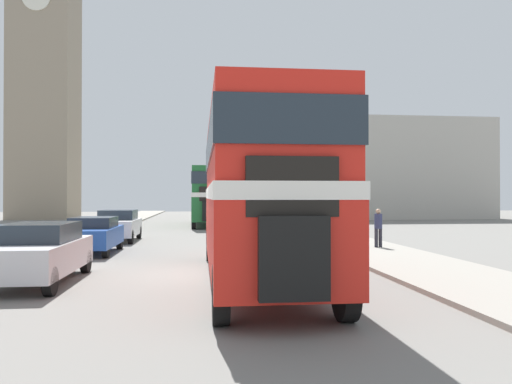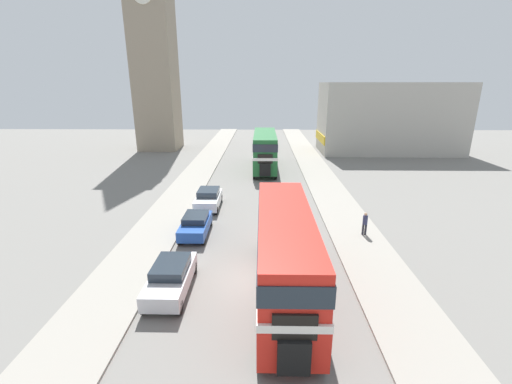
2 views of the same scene
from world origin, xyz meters
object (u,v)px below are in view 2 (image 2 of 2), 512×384
(pedestrian_walking, at_px, (365,222))
(car_parked_mid, at_px, (196,224))
(double_decker_bus, at_px, (285,249))
(car_parked_near, at_px, (171,277))
(bus_distant, at_px, (265,148))
(car_parked_far, at_px, (208,198))
(church_tower, at_px, (150,13))

(pedestrian_walking, bearing_deg, car_parked_mid, 179.46)
(double_decker_bus, distance_m, car_parked_near, 5.70)
(car_parked_near, bearing_deg, bus_distant, 79.35)
(car_parked_mid, xyz_separation_m, pedestrian_walking, (11.18, -0.11, 0.27))
(double_decker_bus, height_order, car_parked_near, double_decker_bus)
(bus_distant, xyz_separation_m, pedestrian_walking, (6.45, -18.52, -1.52))
(car_parked_far, relative_size, church_tower, 0.11)
(car_parked_near, distance_m, car_parked_mid, 6.57)
(double_decker_bus, xyz_separation_m, church_tower, (-16.66, 38.32, 16.45))
(car_parked_near, distance_m, car_parked_far, 11.77)
(car_parked_near, height_order, pedestrian_walking, pedestrian_walking)
(double_decker_bus, xyz_separation_m, car_parked_far, (-5.39, 12.05, -1.69))
(car_parked_near, xyz_separation_m, car_parked_mid, (-0.03, 6.56, -0.05))
(double_decker_bus, bearing_deg, pedestrian_walking, 49.75)
(double_decker_bus, distance_m, pedestrian_walking, 8.96)
(car_parked_near, bearing_deg, car_parked_mid, 90.30)
(car_parked_near, distance_m, church_tower, 43.62)
(car_parked_far, distance_m, church_tower, 33.86)
(car_parked_mid, height_order, car_parked_far, car_parked_far)
(double_decker_bus, relative_size, car_parked_mid, 2.67)
(pedestrian_walking, distance_m, church_tower, 42.65)
(double_decker_bus, height_order, pedestrian_walking, double_decker_bus)
(double_decker_bus, bearing_deg, car_parked_near, 177.03)
(double_decker_bus, height_order, car_parked_far, double_decker_bus)
(pedestrian_walking, bearing_deg, car_parked_far, 154.43)
(car_parked_near, height_order, car_parked_mid, car_parked_near)
(bus_distant, height_order, pedestrian_walking, bus_distant)
(bus_distant, bearing_deg, car_parked_mid, -104.41)
(car_parked_near, xyz_separation_m, car_parked_far, (0.04, 11.77, 0.01))
(car_parked_near, bearing_deg, church_tower, 106.44)
(double_decker_bus, distance_m, bus_distant, 25.27)
(car_parked_far, height_order, church_tower, church_tower)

